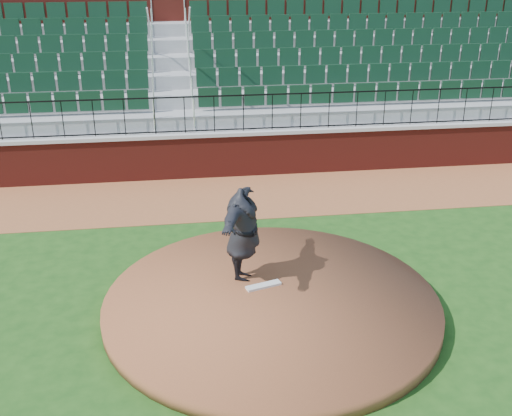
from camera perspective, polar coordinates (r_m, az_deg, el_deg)
The scene contains 10 objects.
ground at distance 11.53m, azimuth 1.03°, elevation -8.88°, with size 90.00×90.00×0.00m, color #1B4413.
warning_track at distance 16.31m, azimuth -1.87°, elevation 1.16°, with size 34.00×3.20×0.01m, color brown.
field_wall at distance 17.61m, azimuth -2.45°, elevation 4.89°, with size 34.00×0.35×1.20m, color maroon.
wall_cap at distance 17.41m, azimuth -2.49°, elevation 6.92°, with size 34.00×0.45×0.10m, color #B7B7B7.
wall_railing at distance 17.27m, azimuth -2.52°, elevation 8.68°, with size 34.00×0.05×1.00m, color black, non-canonical shape.
seating_stands at distance 19.80m, azimuth -3.32°, elevation 12.03°, with size 34.00×5.10×4.60m, color gray, non-canonical shape.
concourse_wall at distance 22.48m, azimuth -3.96°, elevation 14.51°, with size 34.00×0.50×5.50m, color maroon.
pitchers_mound at distance 11.31m, azimuth 1.43°, elevation -8.82°, with size 6.03×6.03×0.25m, color brown.
pitching_rubber at distance 11.57m, azimuth 0.69°, elevation -7.16°, with size 0.67×0.17×0.04m, color silver.
pitcher at distance 11.44m, azimuth -1.22°, elevation -2.44°, with size 2.27×0.62×1.84m, color black.
Camera 1 is at (-1.53, -9.65, 6.12)m, focal length 43.42 mm.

